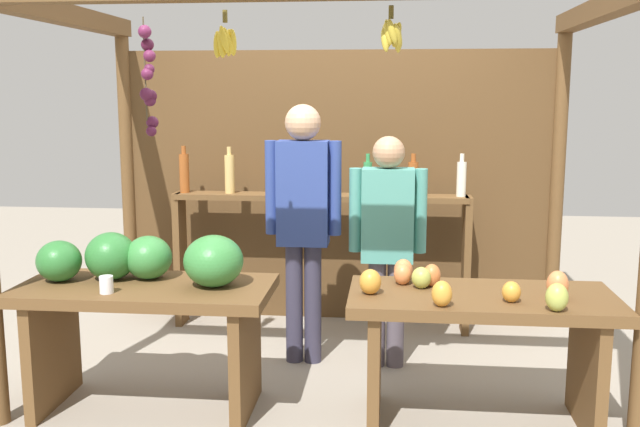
% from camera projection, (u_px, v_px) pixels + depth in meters
% --- Properties ---
extents(ground_plane, '(12.00, 12.00, 0.00)m').
position_uv_depth(ground_plane, '(323.00, 365.00, 4.61)').
color(ground_plane, gray).
rests_on(ground_plane, ground).
extents(market_stall, '(3.36, 2.08, 2.26)m').
position_uv_depth(market_stall, '(329.00, 153.00, 4.84)').
color(market_stall, brown).
rests_on(market_stall, ground).
extents(fruit_counter_left, '(1.36, 0.64, 0.98)m').
position_uv_depth(fruit_counter_left, '(146.00, 292.00, 3.89)').
color(fruit_counter_left, brown).
rests_on(fruit_counter_left, ground).
extents(fruit_counter_right, '(1.36, 0.66, 0.85)m').
position_uv_depth(fruit_counter_right, '(478.00, 325.00, 3.70)').
color(fruit_counter_right, brown).
rests_on(fruit_counter_right, ground).
extents(bottle_shelf_unit, '(2.16, 0.22, 1.34)m').
position_uv_depth(bottle_shelf_unit, '(319.00, 220.00, 5.21)').
color(bottle_shelf_unit, brown).
rests_on(bottle_shelf_unit, ground).
extents(vendor_man, '(0.48, 0.22, 1.65)m').
position_uv_depth(vendor_man, '(303.00, 210.00, 4.51)').
color(vendor_man, '#343145').
rests_on(vendor_man, ground).
extents(vendor_woman, '(0.48, 0.20, 1.46)m').
position_uv_depth(vendor_woman, '(387.00, 233.00, 4.46)').
color(vendor_woman, '#534A54').
rests_on(vendor_woman, ground).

